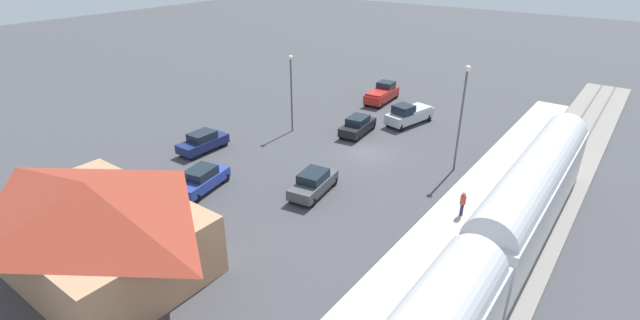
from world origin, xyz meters
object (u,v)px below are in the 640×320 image
(light_pole_near_platform, at_px, (462,107))
(sedan_black, at_px, (358,125))
(pickup_silver, at_px, (409,114))
(light_pole_lot_center, at_px, (291,84))
(sedan_charcoal, at_px, (313,183))
(station_building, at_px, (94,224))
(sedan_navy, at_px, (203,142))
(sedan_blue, at_px, (202,179))
(pickup_red, at_px, (382,93))
(pedestrian_on_platform, at_px, (463,202))

(light_pole_near_platform, bearing_deg, sedan_black, -10.09)
(pickup_silver, xyz_separation_m, light_pole_near_platform, (-7.61, 7.17, 4.22))
(pickup_silver, bearing_deg, light_pole_lot_center, 45.99)
(sedan_charcoal, bearing_deg, station_building, 71.51)
(pickup_silver, height_order, sedan_navy, pickup_silver)
(station_building, distance_m, sedan_navy, 15.89)
(station_building, bearing_deg, pickup_silver, -96.74)
(sedan_charcoal, bearing_deg, light_pole_near_platform, -124.50)
(sedan_navy, distance_m, light_pole_lot_center, 9.60)
(sedan_charcoal, distance_m, sedan_blue, 8.15)
(light_pole_near_platform, bearing_deg, sedan_blue, 46.23)
(pickup_red, distance_m, light_pole_lot_center, 13.66)
(sedan_charcoal, height_order, sedan_blue, same)
(pedestrian_on_platform, height_order, light_pole_lot_center, light_pole_lot_center)
(sedan_black, xyz_separation_m, pickup_silver, (-2.63, -5.34, 0.15))
(pickup_red, bearing_deg, sedan_charcoal, 106.96)
(pedestrian_on_platform, relative_size, pickup_silver, 0.30)
(station_building, bearing_deg, pickup_red, -86.70)
(sedan_navy, bearing_deg, light_pole_lot_center, -111.15)
(sedan_charcoal, height_order, light_pole_lot_center, light_pole_lot_center)
(sedan_blue, bearing_deg, station_building, 104.37)
(light_pole_near_platform, xyz_separation_m, light_pole_lot_center, (15.71, 1.22, -0.61))
(pickup_silver, distance_m, pickup_red, 7.22)
(sedan_black, bearing_deg, pickup_silver, -116.24)
(sedan_navy, bearing_deg, sedan_charcoal, 178.77)
(sedan_charcoal, relative_size, light_pole_near_platform, 0.56)
(pedestrian_on_platform, bearing_deg, sedan_black, -32.37)
(light_pole_near_platform, relative_size, light_pole_lot_center, 1.15)
(pedestrian_on_platform, distance_m, pickup_silver, 17.48)
(pedestrian_on_platform, bearing_deg, pickup_red, -48.35)
(pedestrian_on_platform, distance_m, pickup_red, 24.57)
(sedan_navy, xyz_separation_m, pickup_red, (-5.68, -21.18, 0.15))
(station_building, distance_m, sedan_charcoal, 14.37)
(sedan_navy, relative_size, light_pole_near_platform, 0.54)
(light_pole_lot_center, bearing_deg, sedan_navy, 68.85)
(light_pole_near_platform, height_order, light_pole_lot_center, light_pole_near_platform)
(station_building, distance_m, light_pole_lot_center, 22.55)
(sedan_charcoal, bearing_deg, light_pole_lot_center, -43.29)
(sedan_navy, bearing_deg, light_pole_near_platform, -153.41)
(sedan_blue, xyz_separation_m, pickup_red, (-0.32, -25.84, 0.15))
(sedan_blue, bearing_deg, pickup_red, -90.70)
(sedan_blue, height_order, sedan_navy, same)
(pickup_silver, distance_m, sedan_navy, 20.10)
(light_pole_near_platform, bearing_deg, pickup_red, -41.56)
(sedan_blue, relative_size, sedan_black, 1.02)
(sedan_charcoal, relative_size, light_pole_lot_center, 0.65)
(sedan_charcoal, bearing_deg, sedan_blue, 32.74)
(sedan_blue, height_order, pickup_red, pickup_red)
(pickup_silver, bearing_deg, sedan_charcoal, 93.15)
(sedan_blue, height_order, pickup_silver, pickup_silver)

